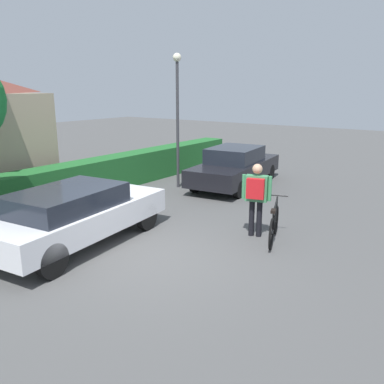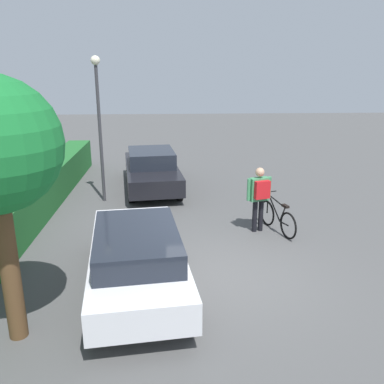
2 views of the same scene
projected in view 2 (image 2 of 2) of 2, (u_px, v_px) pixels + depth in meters
ground_plane at (226, 277)px, 8.63m from camera, size 60.00×60.00×0.00m
parked_car_near at (137, 255)px, 7.94m from camera, size 4.59×2.25×1.33m
parked_car_far at (152, 169)px, 14.64m from camera, size 4.77×2.29×1.38m
bicycle at (277, 218)px, 10.85m from camera, size 1.63×0.70×0.97m
person_rider at (260, 193)px, 10.66m from camera, size 0.45×0.67×1.73m
street_lamp at (99, 111)px, 12.59m from camera, size 0.28×0.28×4.51m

